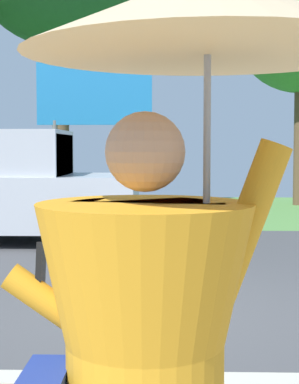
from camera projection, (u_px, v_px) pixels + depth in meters
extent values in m
cube|color=#424244|center=(141.00, 275.00, 8.10)|extent=(40.00, 8.00, 0.10)
cube|color=#538641|center=(154.00, 212.00, 16.08)|extent=(40.00, 8.00, 0.10)
cylinder|color=orange|center=(145.00, 320.00, 1.74)|extent=(0.44, 0.44, 0.65)
sphere|color=tan|center=(145.00, 152.00, 1.71)|extent=(0.22, 0.22, 0.22)
cylinder|color=orange|center=(248.00, 222.00, 1.71)|extent=(0.24, 0.09, 0.45)
cylinder|color=orange|center=(53.00, 306.00, 1.77)|extent=(0.29, 0.08, 0.24)
cylinder|color=gray|center=(207.00, 139.00, 1.70)|extent=(0.02, 0.02, 0.75)
cone|color=#D1B284|center=(208.00, 13.00, 1.68)|extent=(1.00, 1.00, 0.22)
cube|color=black|center=(41.00, 269.00, 1.79)|extent=(0.02, 0.11, 0.16)
cube|color=#ADB2BA|center=(12.00, 157.00, 10.62)|extent=(1.80, 1.84, 0.90)
cube|color=#2D3842|center=(62.00, 157.00, 10.60)|extent=(0.10, 1.70, 0.77)
cylinder|color=black|center=(91.00, 213.00, 11.66)|extent=(0.76, 0.28, 0.76)
cylinder|color=black|center=(75.00, 226.00, 9.67)|extent=(0.76, 0.28, 0.76)
cylinder|color=slate|center=(55.00, 169.00, 14.30)|extent=(0.12, 0.12, 2.20)
cylinder|color=slate|center=(134.00, 169.00, 14.25)|extent=(0.12, 0.12, 2.20)
cube|color=#1E72B2|center=(94.00, 94.00, 14.15)|extent=(2.60, 0.10, 1.40)
cylinder|color=brown|center=(62.00, 116.00, 16.76)|extent=(0.36, 0.36, 4.88)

